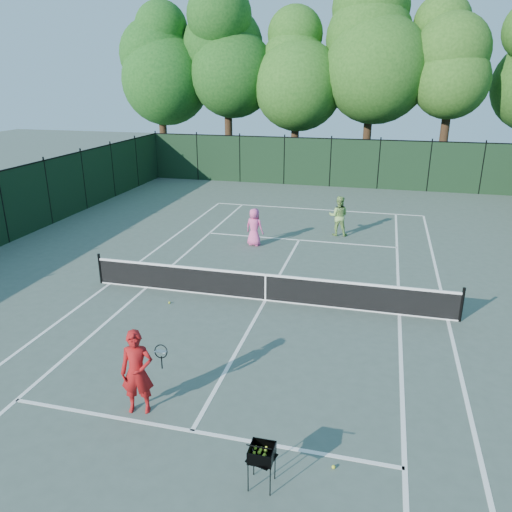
% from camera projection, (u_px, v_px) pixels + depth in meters
% --- Properties ---
extents(ground, '(90.00, 90.00, 0.00)m').
position_uv_depth(ground, '(265.00, 300.00, 15.83)').
color(ground, '#46554B').
rests_on(ground, ground).
extents(sideline_doubles_left, '(0.10, 23.77, 0.01)m').
position_uv_depth(sideline_doubles_left, '(110.00, 284.00, 17.11)').
color(sideline_doubles_left, white).
rests_on(sideline_doubles_left, ground).
extents(sideline_doubles_right, '(0.10, 23.77, 0.01)m').
position_uv_depth(sideline_doubles_right, '(448.00, 320.00, 14.56)').
color(sideline_doubles_right, white).
rests_on(sideline_doubles_right, ground).
extents(sideline_singles_left, '(0.10, 23.77, 0.01)m').
position_uv_depth(sideline_singles_left, '(147.00, 288.00, 16.79)').
color(sideline_singles_left, white).
rests_on(sideline_singles_left, ground).
extents(sideline_singles_right, '(0.10, 23.77, 0.01)m').
position_uv_depth(sideline_singles_right, '(399.00, 315.00, 14.88)').
color(sideline_singles_right, white).
rests_on(sideline_singles_right, ground).
extents(baseline_far, '(10.97, 0.10, 0.01)m').
position_uv_depth(baseline_far, '(316.00, 209.00, 26.66)').
color(baseline_far, white).
rests_on(baseline_far, ground).
extents(service_line_near, '(8.23, 0.10, 0.01)m').
position_uv_depth(service_line_near, '(192.00, 431.00, 10.00)').
color(service_line_near, white).
rests_on(service_line_near, ground).
extents(service_line_far, '(8.23, 0.10, 0.01)m').
position_uv_depth(service_line_far, '(299.00, 240.00, 21.66)').
color(service_line_far, white).
rests_on(service_line_far, ground).
extents(center_service_line, '(0.10, 12.80, 0.01)m').
position_uv_depth(center_service_line, '(265.00, 300.00, 15.83)').
color(center_service_line, white).
rests_on(center_service_line, ground).
extents(tennis_net, '(11.69, 0.09, 1.06)m').
position_uv_depth(tennis_net, '(265.00, 287.00, 15.67)').
color(tennis_net, black).
rests_on(tennis_net, ground).
extents(fence_far, '(24.00, 0.05, 3.00)m').
position_uv_depth(fence_far, '(330.00, 163.00, 31.73)').
color(fence_far, black).
rests_on(fence_far, ground).
extents(tree_0, '(6.40, 6.40, 13.14)m').
position_uv_depth(tree_0, '(158.00, 55.00, 35.68)').
color(tree_0, black).
rests_on(tree_0, ground).
extents(tree_1, '(6.80, 6.80, 13.98)m').
position_uv_depth(tree_1, '(227.00, 46.00, 34.79)').
color(tree_1, black).
rests_on(tree_1, ground).
extents(tree_2, '(6.00, 6.00, 12.40)m').
position_uv_depth(tree_2, '(297.00, 60.00, 33.77)').
color(tree_2, black).
rests_on(tree_2, ground).
extents(tree_3, '(7.00, 7.00, 14.45)m').
position_uv_depth(tree_3, '(374.00, 39.00, 32.63)').
color(tree_3, black).
rests_on(tree_3, ground).
extents(tree_4, '(6.20, 6.20, 12.97)m').
position_uv_depth(tree_4, '(455.00, 52.00, 31.13)').
color(tree_4, black).
rests_on(tree_4, ground).
extents(coach, '(0.89, 0.81, 1.88)m').
position_uv_depth(coach, '(137.00, 372.00, 10.31)').
color(coach, '#A31213').
rests_on(coach, ground).
extents(player_pink, '(0.87, 0.68, 1.58)m').
position_uv_depth(player_pink, '(254.00, 227.00, 20.76)').
color(player_pink, '#EB5297').
rests_on(player_pink, ground).
extents(player_green, '(0.90, 0.72, 1.78)m').
position_uv_depth(player_green, '(339.00, 216.00, 22.04)').
color(player_green, '#86B45A').
rests_on(player_green, ground).
extents(ball_hopper, '(0.52, 0.52, 0.81)m').
position_uv_depth(ball_hopper, '(262.00, 453.00, 8.45)').
color(ball_hopper, black).
rests_on(ball_hopper, ground).
extents(loose_ball_near_cart, '(0.07, 0.07, 0.07)m').
position_uv_depth(loose_ball_near_cart, '(334.00, 467.00, 9.04)').
color(loose_ball_near_cart, '#CDD72C').
rests_on(loose_ball_near_cart, ground).
extents(loose_ball_midcourt, '(0.07, 0.07, 0.07)m').
position_uv_depth(loose_ball_midcourt, '(169.00, 303.00, 15.60)').
color(loose_ball_midcourt, '#BCCB29').
rests_on(loose_ball_midcourt, ground).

